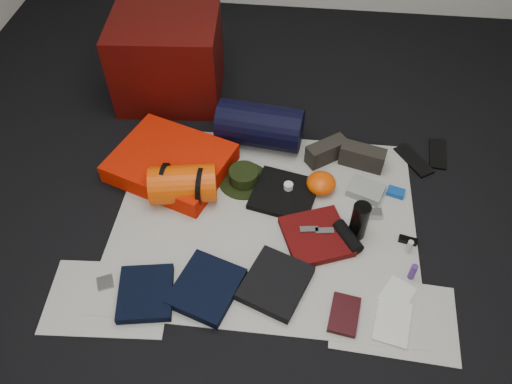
# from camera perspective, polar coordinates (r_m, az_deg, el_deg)

# --- Properties ---
(floor) EXTENTS (4.50, 4.50, 0.02)m
(floor) POSITION_cam_1_polar(r_m,az_deg,el_deg) (2.70, 1.05, -3.36)
(floor) COLOR black
(floor) RESTS_ON ground
(newspaper_mat) EXTENTS (1.60, 1.30, 0.01)m
(newspaper_mat) POSITION_cam_1_polar(r_m,az_deg,el_deg) (2.69, 1.05, -3.19)
(newspaper_mat) COLOR silver
(newspaper_mat) RESTS_ON floor
(newspaper_sheet_front_left) EXTENTS (0.61, 0.44, 0.00)m
(newspaper_sheet_front_left) POSITION_cam_1_polar(r_m,az_deg,el_deg) (2.54, -16.52, -11.51)
(newspaper_sheet_front_left) COLOR silver
(newspaper_sheet_front_left) RESTS_ON floor
(newspaper_sheet_front_right) EXTENTS (0.60, 0.43, 0.00)m
(newspaper_sheet_front_right) POSITION_cam_1_polar(r_m,az_deg,el_deg) (2.48, 15.43, -13.61)
(newspaper_sheet_front_right) COLOR silver
(newspaper_sheet_front_right) RESTS_ON floor
(red_cabinet) EXTENTS (0.70, 0.60, 0.55)m
(red_cabinet) POSITION_cam_1_polar(r_m,az_deg,el_deg) (3.35, -10.04, 14.70)
(red_cabinet) COLOR #440705
(red_cabinet) RESTS_ON floor
(sleeping_pad) EXTENTS (0.77, 0.70, 0.11)m
(sleeping_pad) POSITION_cam_1_polar(r_m,az_deg,el_deg) (2.93, -9.70, 3.32)
(sleeping_pad) COLOR red
(sleeping_pad) RESTS_ON newspaper_mat
(stuff_sack) EXTENTS (0.39, 0.27, 0.21)m
(stuff_sack) POSITION_cam_1_polar(r_m,az_deg,el_deg) (2.74, -8.32, 0.88)
(stuff_sack) COLOR #DD4303
(stuff_sack) RESTS_ON newspaper_mat
(sack_strap_left) EXTENTS (0.02, 0.22, 0.22)m
(sack_strap_left) POSITION_cam_1_polar(r_m,az_deg,el_deg) (2.76, -10.34, 1.08)
(sack_strap_left) COLOR black
(sack_strap_left) RESTS_ON newspaper_mat
(sack_strap_right) EXTENTS (0.03, 0.22, 0.22)m
(sack_strap_right) POSITION_cam_1_polar(r_m,az_deg,el_deg) (2.72, -6.27, 0.74)
(sack_strap_right) COLOR black
(sack_strap_right) RESTS_ON newspaper_mat
(navy_duffel) EXTENTS (0.53, 0.32, 0.26)m
(navy_duffel) POSITION_cam_1_polar(r_m,az_deg,el_deg) (3.01, 0.45, 7.60)
(navy_duffel) COLOR black
(navy_duffel) RESTS_ON newspaper_mat
(boonie_brim) EXTENTS (0.38, 0.38, 0.01)m
(boonie_brim) POSITION_cam_1_polar(r_m,az_deg,el_deg) (2.87, -1.40, 1.34)
(boonie_brim) COLOR black
(boonie_brim) RESTS_ON newspaper_mat
(boonie_crown) EXTENTS (0.17, 0.17, 0.07)m
(boonie_crown) POSITION_cam_1_polar(r_m,az_deg,el_deg) (2.84, -1.41, 1.90)
(boonie_crown) COLOR black
(boonie_crown) RESTS_ON boonie_brim
(hiking_boot_left) EXTENTS (0.26, 0.22, 0.12)m
(hiking_boot_left) POSITION_cam_1_polar(r_m,az_deg,el_deg) (2.98, 8.05, 4.62)
(hiking_boot_left) COLOR #28251F
(hiking_boot_left) RESTS_ON newspaper_mat
(hiking_boot_right) EXTENTS (0.27, 0.16, 0.13)m
(hiking_boot_right) POSITION_cam_1_polar(r_m,az_deg,el_deg) (2.98, 12.05, 3.96)
(hiking_boot_right) COLOR #28251F
(hiking_boot_right) RESTS_ON newspaper_mat
(flip_flop_left) EXTENTS (0.23, 0.28, 0.01)m
(flip_flop_left) POSITION_cam_1_polar(r_m,az_deg,el_deg) (3.13, 17.55, 3.47)
(flip_flop_left) COLOR black
(flip_flop_left) RESTS_ON floor
(flip_flop_right) EXTENTS (0.12, 0.26, 0.01)m
(flip_flop_right) POSITION_cam_1_polar(r_m,az_deg,el_deg) (3.21, 20.03, 4.13)
(flip_flop_right) COLOR black
(flip_flop_right) RESTS_ON floor
(trousers_navy_a) EXTENTS (0.30, 0.33, 0.05)m
(trousers_navy_a) POSITION_cam_1_polar(r_m,az_deg,el_deg) (2.48, -12.49, -11.21)
(trousers_navy_a) COLOR black
(trousers_navy_a) RESTS_ON newspaper_mat
(trousers_navy_b) EXTENTS (0.37, 0.40, 0.05)m
(trousers_navy_b) POSITION_cam_1_polar(r_m,az_deg,el_deg) (2.44, -5.68, -10.81)
(trousers_navy_b) COLOR black
(trousers_navy_b) RESTS_ON newspaper_mat
(trousers_charcoal) EXTENTS (0.38, 0.40, 0.05)m
(trousers_charcoal) POSITION_cam_1_polar(r_m,az_deg,el_deg) (2.45, 2.25, -10.36)
(trousers_charcoal) COLOR black
(trousers_charcoal) RESTS_ON newspaper_mat
(black_tshirt) EXTENTS (0.40, 0.38, 0.03)m
(black_tshirt) POSITION_cam_1_polar(r_m,az_deg,el_deg) (2.79, 3.24, -0.22)
(black_tshirt) COLOR black
(black_tshirt) RESTS_ON newspaper_mat
(red_shirt) EXTENTS (0.41, 0.41, 0.04)m
(red_shirt) POSITION_cam_1_polar(r_m,az_deg,el_deg) (2.62, 6.88, -5.07)
(red_shirt) COLOR #500808
(red_shirt) RESTS_ON newspaper_mat
(orange_stuff_sack) EXTENTS (0.19, 0.19, 0.11)m
(orange_stuff_sack) POSITION_cam_1_polar(r_m,az_deg,el_deg) (2.81, 7.45, 0.99)
(orange_stuff_sack) COLOR #DD4303
(orange_stuff_sack) RESTS_ON newspaper_mat
(first_aid_pouch) EXTENTS (0.23, 0.20, 0.05)m
(first_aid_pouch) POSITION_cam_1_polar(r_m,az_deg,el_deg) (2.86, 12.44, 0.19)
(first_aid_pouch) COLOR gray
(first_aid_pouch) RESTS_ON newspaper_mat
(water_bottle) EXTENTS (0.12, 0.12, 0.23)m
(water_bottle) POSITION_cam_1_polar(r_m,az_deg,el_deg) (2.60, 11.72, -3.25)
(water_bottle) COLOR black
(water_bottle) RESTS_ON newspaper_mat
(speaker) EXTENTS (0.16, 0.20, 0.07)m
(speaker) POSITION_cam_1_polar(r_m,az_deg,el_deg) (2.62, 10.44, -5.09)
(speaker) COLOR black
(speaker) RESTS_ON newspaper_mat
(compact_camera) EXTENTS (0.10, 0.06, 0.04)m
(compact_camera) POSITION_cam_1_polar(r_m,az_deg,el_deg) (2.77, 13.21, -2.42)
(compact_camera) COLOR #A5A5AA
(compact_camera) RESTS_ON newspaper_mat
(cyan_case) EXTENTS (0.11, 0.09, 0.03)m
(cyan_case) POSITION_cam_1_polar(r_m,az_deg,el_deg) (2.90, 15.68, -0.04)
(cyan_case) COLOR #0F4396
(cyan_case) RESTS_ON newspaper_mat
(toiletry_purple) EXTENTS (0.04, 0.04, 0.10)m
(toiletry_purple) POSITION_cam_1_polar(r_m,az_deg,el_deg) (2.56, 17.47, -8.69)
(toiletry_purple) COLOR #492577
(toiletry_purple) RESTS_ON newspaper_mat
(toiletry_clear) EXTENTS (0.04, 0.04, 0.08)m
(toiletry_clear) POSITION_cam_1_polar(r_m,az_deg,el_deg) (2.65, 17.11, -6.00)
(toiletry_clear) COLOR #AEB3AE
(toiletry_clear) RESTS_ON newspaper_mat
(paperback_book) EXTENTS (0.16, 0.22, 0.03)m
(paperback_book) POSITION_cam_1_polar(r_m,az_deg,el_deg) (2.41, 10.05, -13.63)
(paperback_book) COLOR black
(paperback_book) RESTS_ON newspaper_mat
(map_booklet) EXTENTS (0.20, 0.26, 0.01)m
(map_booklet) POSITION_cam_1_polar(r_m,az_deg,el_deg) (2.45, 15.34, -14.09)
(map_booklet) COLOR silver
(map_booklet) RESTS_ON newspaper_mat
(map_printout) EXTENTS (0.20, 0.21, 0.01)m
(map_printout) POSITION_cam_1_polar(r_m,az_deg,el_deg) (2.53, 15.83, -11.17)
(map_printout) COLOR silver
(map_printout) RESTS_ON newspaper_mat
(sunglasses) EXTENTS (0.10, 0.06, 0.02)m
(sunglasses) POSITION_cam_1_polar(r_m,az_deg,el_deg) (2.71, 16.96, -5.30)
(sunglasses) COLOR black
(sunglasses) RESTS_ON newspaper_mat
(key_cluster) EXTENTS (0.10, 0.10, 0.01)m
(key_cluster) POSITION_cam_1_polar(r_m,az_deg,el_deg) (2.57, -16.84, -9.89)
(key_cluster) COLOR #A5A5AA
(key_cluster) RESTS_ON newspaper_mat
(tape_roll) EXTENTS (0.05, 0.05, 0.04)m
(tape_roll) POSITION_cam_1_polar(r_m,az_deg,el_deg) (2.78, 3.72, 0.67)
(tape_roll) COLOR silver
(tape_roll) RESTS_ON black_tshirt
(energy_bar_a) EXTENTS (0.10, 0.05, 0.01)m
(energy_bar_a) POSITION_cam_1_polar(r_m,az_deg,el_deg) (2.60, 6.07, -4.28)
(energy_bar_a) COLOR #A5A5AA
(energy_bar_a) RESTS_ON red_shirt
(energy_bar_b) EXTENTS (0.10, 0.05, 0.01)m
(energy_bar_b) POSITION_cam_1_polar(r_m,az_deg,el_deg) (2.61, 7.83, -4.42)
(energy_bar_b) COLOR #A5A5AA
(energy_bar_b) RESTS_ON red_shirt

